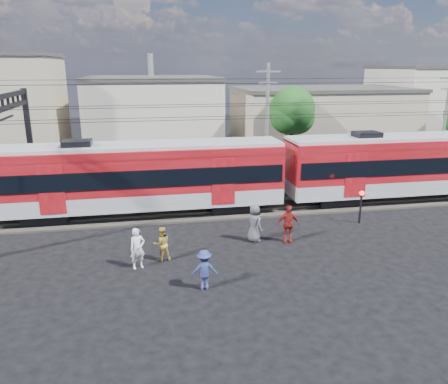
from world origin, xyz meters
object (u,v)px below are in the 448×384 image
(pedestrian_c, at_px, (204,270))
(crossing_signal, at_px, (361,200))
(car_silver, at_px, (448,169))
(pedestrian_a, at_px, (138,248))
(commuter_train, at_px, (144,175))

(pedestrian_c, bearing_deg, crossing_signal, -147.29)
(car_silver, xyz_separation_m, crossing_signal, (-11.55, -8.21, 0.69))
(pedestrian_a, bearing_deg, commuter_train, 67.19)
(pedestrian_a, relative_size, car_silver, 0.49)
(commuter_train, distance_m, car_silver, 23.60)
(commuter_train, xyz_separation_m, pedestrian_a, (-0.41, -6.80, -1.51))
(pedestrian_a, xyz_separation_m, crossing_signal, (11.91, 3.35, 0.42))
(commuter_train, height_order, pedestrian_a, commuter_train)
(pedestrian_a, height_order, pedestrian_c, pedestrian_a)
(pedestrian_a, height_order, crossing_signal, crossing_signal)
(pedestrian_a, distance_m, car_silver, 26.15)
(commuter_train, bearing_deg, car_silver, 11.65)
(pedestrian_c, relative_size, crossing_signal, 0.85)
(car_silver, distance_m, crossing_signal, 14.18)
(pedestrian_c, xyz_separation_m, car_silver, (20.95, 13.90, -0.19))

